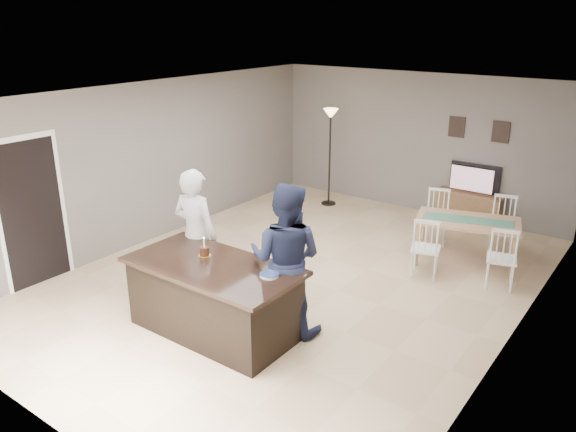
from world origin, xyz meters
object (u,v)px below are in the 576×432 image
Objects in this scene: floor_lamp at (330,131)px; plate_stack at (269,275)px; television at (473,179)px; birthday_cake at (204,251)px; kitchen_island at (214,298)px; dining_table at (467,228)px; man at (286,259)px; woman at (196,234)px; tv_console at (468,209)px.

plate_stack is at bearing -65.02° from floor_lamp.
television is 3.75× the size of birthday_cake.
kitchen_island is at bearing -27.20° from birthday_cake.
man is at bearing -124.57° from dining_table.
plate_stack is at bearing -121.65° from dining_table.
man is 0.96× the size of floor_lamp.
plate_stack is 0.11× the size of dining_table.
floor_lamp reaches higher than dining_table.
floor_lamp is at bearing 106.91° from kitchen_island.
man reaches higher than dining_table.
woman is 0.70m from birthday_cake.
floor_lamp is at bearing 12.52° from television.
dining_table reaches higher than tv_console.
birthday_cake is 4.21m from dining_table.
dining_table is (1.77, 3.80, 0.14)m from kitchen_island.
woman is 0.88× the size of dining_table.
tv_console is at bearing 85.21° from plate_stack.
kitchen_island is 8.83× the size of birthday_cake.
plate_stack is at bearing 82.66° from man.
dining_table reaches higher than plate_stack.
tv_console is 5.31× the size of plate_stack.
dining_table is (2.03, 3.67, -0.36)m from birthday_cake.
television is 5.51m from plate_stack.
floor_lamp is at bearing 104.53° from birthday_cake.
plate_stack is 0.11× the size of floor_lamp.
floor_lamp is at bearing -80.73° from man.
dining_table is at bearing -135.38° from woman.
plate_stack is at bearing 0.68° from birthday_cake.
woman reaches higher than television.
woman is (-2.03, -5.02, 0.61)m from tv_console.
floor_lamp reaches higher than man.
floor_lamp is (-3.30, 1.23, 0.93)m from dining_table.
birthday_cake reaches higher than television.
floor_lamp is (-2.73, -0.54, 1.23)m from tv_console.
kitchen_island is 1.09m from woman.
birthday_cake is at bearing 75.14° from television.
woman is 8.08× the size of plate_stack.
floor_lamp is (-2.28, 4.89, 0.61)m from plate_stack.
television is at bearing 85.28° from plate_stack.
dining_table is at bearing 61.02° from birthday_cake.
woman is 1.62m from plate_stack.
television reaches higher than kitchen_island.
birthday_cake reaches higher than tv_console.
kitchen_island is 5.37m from floor_lamp.
television is 2.88m from floor_lamp.
floor_lamp reaches higher than woman.
kitchen_island is at bearing -73.09° from floor_lamp.
birthday_cake is at bearing -105.04° from tv_console.
man is at bearing 99.61° from plate_stack.
woman is 0.96× the size of man.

